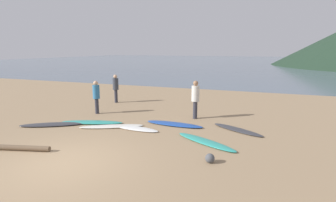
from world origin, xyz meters
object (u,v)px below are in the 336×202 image
object	(u,v)px
surfboard_0	(52,124)
surfboard_1	(92,122)
surfboard_6	(237,130)
person_0	(195,96)
surfboard_4	(174,124)
driftwood_log	(22,148)
person_2	(96,94)
person_1	(116,86)
surfboard_5	(205,142)
beach_rock_near	(210,158)
surfboard_2	(112,126)
surfboard_3	(135,128)

from	to	relation	value
surfboard_0	surfboard_1	distance (m)	1.62
surfboard_6	person_0	world-z (taller)	person_0
surfboard_0	surfboard_4	world-z (taller)	surfboard_4
surfboard_0	driftwood_log	size ratio (longest dim) A/B	1.44
person_2	person_1	bearing A→B (deg)	163.00
surfboard_5	person_2	world-z (taller)	person_2
person_2	surfboard_6	bearing A→B (deg)	57.69
surfboard_0	beach_rock_near	xyz separation A→B (m)	(7.00, -1.30, 0.09)
surfboard_4	surfboard_2	bearing A→B (deg)	-150.43
driftwood_log	beach_rock_near	xyz separation A→B (m)	(5.77, 1.21, 0.05)
person_1	person_2	xyz separation A→B (m)	(0.59, -2.73, -0.02)
surfboard_3	surfboard_6	bearing A→B (deg)	23.30
surfboard_1	driftwood_log	distance (m)	3.39
surfboard_2	beach_rock_near	world-z (taller)	beach_rock_near
surfboard_6	person_1	size ratio (longest dim) A/B	1.35
person_0	beach_rock_near	distance (m)	4.91
person_0	surfboard_0	bearing A→B (deg)	120.06
surfboard_2	driftwood_log	xyz separation A→B (m)	(-1.27, -3.19, 0.05)
driftwood_log	surfboard_0	bearing A→B (deg)	116.04
person_0	person_2	xyz separation A→B (m)	(-4.82, -0.80, -0.07)
surfboard_2	driftwood_log	world-z (taller)	driftwood_log
driftwood_log	surfboard_1	bearing A→B (deg)	87.65
person_0	person_1	distance (m)	5.74
surfboard_3	person_1	distance (m)	5.74
surfboard_4	driftwood_log	world-z (taller)	driftwood_log
person_1	person_0	bearing A→B (deg)	80.15
surfboard_1	surfboard_5	distance (m)	5.20
surfboard_2	surfboard_3	distance (m)	1.04
surfboard_3	surfboard_4	world-z (taller)	surfboard_4
surfboard_6	surfboard_0	bearing A→B (deg)	-134.95
surfboard_5	person_2	distance (m)	6.45
person_1	driftwood_log	size ratio (longest dim) A/B	0.93
person_0	person_2	distance (m)	4.89
person_2	beach_rock_near	world-z (taller)	person_2
driftwood_log	person_2	bearing A→B (deg)	98.04
surfboard_0	surfboard_6	xyz separation A→B (m)	(7.40, 2.05, -0.01)
surfboard_1	person_1	size ratio (longest dim) A/B	1.59
person_0	beach_rock_near	world-z (taller)	person_0
surfboard_5	driftwood_log	bearing A→B (deg)	-124.93
surfboard_0	person_2	bearing A→B (deg)	48.39
surfboard_6	driftwood_log	world-z (taller)	driftwood_log
person_1	person_2	distance (m)	2.79
surfboard_0	surfboard_1	xyz separation A→B (m)	(1.37, 0.87, -0.00)
person_0	surfboard_1	bearing A→B (deg)	119.53
surfboard_4	person_1	bearing A→B (deg)	148.26
surfboard_1	person_0	distance (m)	4.74
surfboard_0	person_0	bearing A→B (deg)	1.82
person_1	driftwood_log	distance (m)	7.83
surfboard_3	driftwood_log	world-z (taller)	driftwood_log
surfboard_1	person_2	bearing A→B (deg)	101.05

